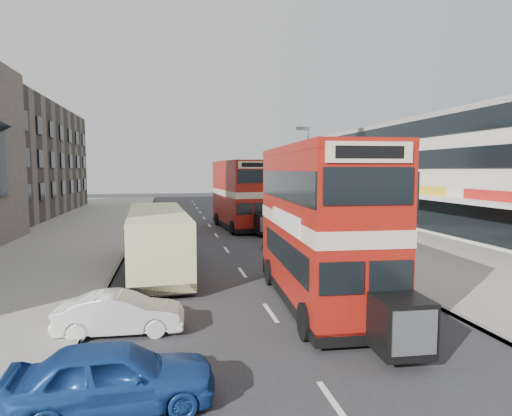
{
  "coord_description": "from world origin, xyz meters",
  "views": [
    {
      "loc": [
        -3.37,
        -12.18,
        5.01
      ],
      "look_at": [
        0.45,
        6.82,
        3.26
      ],
      "focal_mm": 29.95,
      "sensor_mm": 36.0,
      "label": 1
    }
  ],
  "objects": [
    {
      "name": "bus_main",
      "position": [
        2.03,
        2.65,
        2.98
      ],
      "size": [
        3.33,
        10.42,
        5.67
      ],
      "rotation": [
        0.0,
        0.0,
        3.08
      ],
      "color": "black",
      "rests_on": "ground"
    },
    {
      "name": "street_lamp",
      "position": [
        6.52,
        18.0,
        4.78
      ],
      "size": [
        1.0,
        0.2,
        8.12
      ],
      "color": "slate",
      "rests_on": "ground"
    },
    {
      "name": "kerb_right",
      "position": [
        6.1,
        20.0,
        0.07
      ],
      "size": [
        0.2,
        90.0,
        0.16
      ],
      "primitive_type": "cube",
      "color": "gray",
      "rests_on": "ground"
    },
    {
      "name": "ground",
      "position": [
        0.0,
        0.0,
        0.0
      ],
      "size": [
        160.0,
        160.0,
        0.0
      ],
      "primitive_type": "plane",
      "color": "#28282B",
      "rests_on": "ground"
    },
    {
      "name": "car_left_near",
      "position": [
        -4.6,
        -3.22,
        0.72
      ],
      "size": [
        4.29,
        1.89,
        1.44
      ],
      "primitive_type": "imported",
      "rotation": [
        0.0,
        0.0,
        1.62
      ],
      "color": "#1A4290",
      "rests_on": "ground"
    },
    {
      "name": "road_surface",
      "position": [
        0.0,
        20.0,
        0.01
      ],
      "size": [
        12.0,
        90.0,
        0.01
      ],
      "primitive_type": "cube",
      "color": "#28282B",
      "rests_on": "ground"
    },
    {
      "name": "kerb_left",
      "position": [
        -6.1,
        20.0,
        0.07
      ],
      "size": [
        0.2,
        90.0,
        0.16
      ],
      "primitive_type": "cube",
      "color": "gray",
      "rests_on": "ground"
    },
    {
      "name": "commercial_row",
      "position": [
        19.95,
        22.0,
        4.7
      ],
      "size": [
        9.9,
        46.2,
        9.3
      ],
      "color": "beige",
      "rests_on": "ground"
    },
    {
      "name": "pavement_left",
      "position": [
        -12.0,
        20.0,
        0.07
      ],
      "size": [
        12.0,
        90.0,
        0.15
      ],
      "primitive_type": "cube",
      "color": "gray",
      "rests_on": "ground"
    },
    {
      "name": "pavement_right",
      "position": [
        12.0,
        20.0,
        0.07
      ],
      "size": [
        12.0,
        90.0,
        0.15
      ],
      "primitive_type": "cube",
      "color": "gray",
      "rests_on": "ground"
    },
    {
      "name": "pedestrian_far",
      "position": [
        8.41,
        30.85,
        1.14
      ],
      "size": [
        1.19,
        0.58,
        1.97
      ],
      "primitive_type": "imported",
      "rotation": [
        0.0,
        0.0,
        -0.09
      ],
      "color": "gray",
      "rests_on": "pavement_right"
    },
    {
      "name": "coach",
      "position": [
        -4.04,
        9.26,
        1.64
      ],
      "size": [
        3.26,
        10.64,
        2.78
      ],
      "rotation": [
        0.0,
        0.0,
        0.06
      ],
      "color": "black",
      "rests_on": "ground"
    },
    {
      "name": "bus_second",
      "position": [
        2.34,
        23.47,
        2.93
      ],
      "size": [
        3.67,
        10.18,
        5.56
      ],
      "rotation": [
        0.0,
        0.0,
        3.24
      ],
      "color": "black",
      "rests_on": "ground"
    },
    {
      "name": "car_left_front",
      "position": [
        -4.93,
        1.09,
        0.63
      ],
      "size": [
        3.87,
        1.51,
        1.25
      ],
      "primitive_type": "imported",
      "rotation": [
        0.0,
        0.0,
        1.52
      ],
      "color": "white",
      "rests_on": "ground"
    },
    {
      "name": "car_right_b",
      "position": [
        5.36,
        20.51,
        0.57
      ],
      "size": [
        4.24,
        2.18,
        1.15
      ],
      "primitive_type": "imported",
      "rotation": [
        0.0,
        0.0,
        -1.5
      ],
      "color": "#CC6D14",
      "rests_on": "ground"
    },
    {
      "name": "cyclist",
      "position": [
        4.77,
        18.01,
        0.66
      ],
      "size": [
        0.58,
        1.53,
        1.93
      ],
      "rotation": [
        0.0,
        0.0,
        -0.01
      ],
      "color": "gray",
      "rests_on": "ground"
    },
    {
      "name": "car_right_a",
      "position": [
        4.78,
        14.01,
        0.72
      ],
      "size": [
        5.15,
        2.59,
        1.43
      ],
      "primitive_type": "imported",
      "rotation": [
        0.0,
        0.0,
        -1.45
      ],
      "color": "maroon",
      "rests_on": "ground"
    },
    {
      "name": "pedestrian_near",
      "position": [
        8.33,
        13.04,
        1.01
      ],
      "size": [
        0.76,
        0.66,
        1.73
      ],
      "primitive_type": "imported",
      "rotation": [
        0.0,
        0.0,
        3.57
      ],
      "color": "gray",
      "rests_on": "pavement_right"
    }
  ]
}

